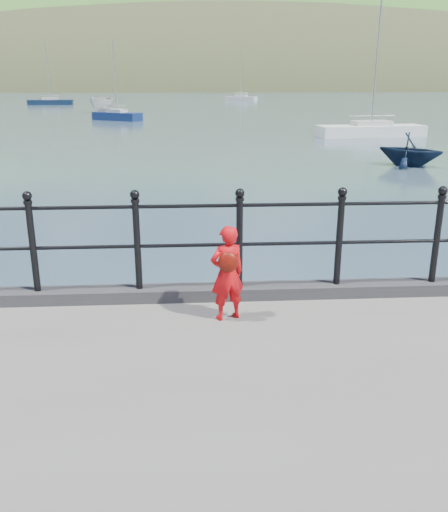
{
  "coord_description": "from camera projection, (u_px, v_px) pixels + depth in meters",
  "views": [
    {
      "loc": [
        0.02,
        -6.26,
        3.54
      ],
      "look_at": [
        0.41,
        -0.2,
        1.55
      ],
      "focal_mm": 38.0,
      "sensor_mm": 36.0,
      "label": 1
    }
  ],
  "objects": [
    {
      "name": "kerb",
      "position": [
        190.0,
        293.0,
        6.56
      ],
      "size": [
        60.0,
        0.3,
        0.15
      ],
      "primitive_type": "cube",
      "color": "#28282B",
      "rests_on": "quay"
    },
    {
      "name": "launch_navy",
      "position": [
        410.0,
        150.0,
        22.86
      ],
      "size": [
        3.55,
        3.51,
        1.41
      ],
      "primitive_type": "imported",
      "rotation": [
        0.0,
        0.0,
        0.85
      ],
      "color": "black",
      "rests_on": "ground"
    },
    {
      "name": "sailboat_port",
      "position": [
        117.0,
        117.0,
        48.58
      ],
      "size": [
        4.71,
        3.77,
        6.94
      ],
      "rotation": [
        0.0,
        0.0,
        -0.57
      ],
      "color": "navy",
      "rests_on": "ground"
    },
    {
      "name": "sailboat_near",
      "position": [
        371.0,
        131.0,
        34.99
      ],
      "size": [
        7.04,
        2.62,
        9.36
      ],
      "rotation": [
        0.0,
        0.0,
        0.11
      ],
      "color": "white",
      "rests_on": "ground"
    },
    {
      "name": "ground",
      "position": [
        191.0,
        365.0,
        7.04
      ],
      "size": [
        600.0,
        600.0,
        0.0
      ],
      "primitive_type": "plane",
      "color": "#2D4251",
      "rests_on": "ground"
    },
    {
      "name": "railing",
      "position": [
        188.0,
        233.0,
        6.33
      ],
      "size": [
        18.11,
        0.11,
        1.2
      ],
      "color": "black",
      "rests_on": "kerb"
    },
    {
      "name": "sailboat_left",
      "position": [
        51.0,
        102.0,
        78.16
      ],
      "size": [
        6.35,
        2.41,
        8.81
      ],
      "rotation": [
        0.0,
        0.0,
        0.08
      ],
      "color": "#0D1C32",
      "rests_on": "ground"
    },
    {
      "name": "far_shore",
      "position": [
        274.0,
        140.0,
        243.47
      ],
      "size": [
        830.0,
        200.0,
        156.0
      ],
      "color": "#333A21",
      "rests_on": "ground"
    },
    {
      "name": "launch_white",
      "position": [
        101.0,
        105.0,
        59.51
      ],
      "size": [
        2.99,
        4.83,
        1.75
      ],
      "primitive_type": "imported",
      "rotation": [
        0.0,
        0.0,
        -0.31
      ],
      "color": "silver",
      "rests_on": "ground"
    },
    {
      "name": "sailboat_deep",
      "position": [
        241.0,
        99.0,
        92.61
      ],
      "size": [
        5.5,
        4.1,
        8.11
      ],
      "rotation": [
        0.0,
        0.0,
        -0.52
      ],
      "color": "silver",
      "rests_on": "ground"
    },
    {
      "name": "child",
      "position": [
        227.0,
        273.0,
        5.87
      ],
      "size": [
        0.45,
        0.37,
        1.06
      ],
      "rotation": [
        0.0,
        0.0,
        3.48
      ],
      "color": "red",
      "rests_on": "quay"
    }
  ]
}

